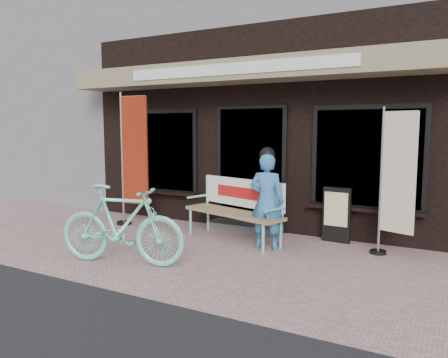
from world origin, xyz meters
The scene contains 9 objects.
ground centered at (0.00, 0.00, 0.00)m, with size 70.00×70.00×0.00m, color #B88C8E.
storefront centered at (0.00, 4.96, 2.99)m, with size 7.00×6.77×6.00m.
neighbor_left_near centered at (-8.50, 5.50, 3.20)m, with size 10.00×7.00×6.40m, color slate.
bench centered at (0.14, 1.18, 0.58)m, with size 1.89×0.97×0.99m.
person centered at (0.76, 0.94, 0.76)m, with size 0.57×0.41×1.54m.
bicycle centered at (-0.63, -0.69, 0.54)m, with size 0.51×1.79×1.07m, color #75E5BC.
nobori_red centered at (-2.01, 1.18, 1.27)m, with size 0.72×0.27×2.47m.
nobori_cream centered at (2.50, 1.39, 1.09)m, with size 0.62×0.33×2.11m.
menu_stand centered at (1.59, 1.81, 0.45)m, with size 0.44×0.12×0.88m.
Camera 1 is at (3.29, -5.02, 1.81)m, focal length 35.00 mm.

